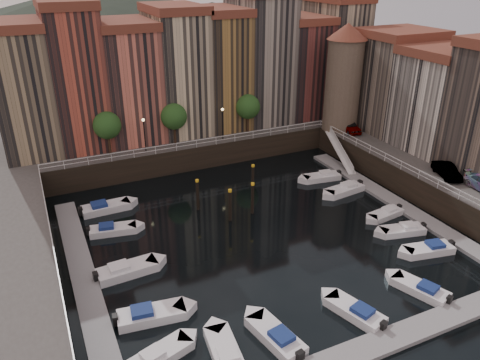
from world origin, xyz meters
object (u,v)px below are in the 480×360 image
gangway (340,150)px  boat_left_0 (159,356)px  boat_left_2 (126,270)px  corner_tower (344,76)px  car_a (349,127)px  car_b (447,172)px  boat_left_1 (150,315)px  mooring_pilings (234,195)px

gangway → boat_left_0: bearing=-144.0°
gangway → boat_left_2: bearing=-158.7°
corner_tower → car_a: bearing=-76.8°
corner_tower → car_b: bearing=-87.4°
gangway → boat_left_0: gangway is taller
boat_left_1 → mooring_pilings: bearing=53.2°
corner_tower → boat_left_2: corner_tower is taller
mooring_pilings → boat_left_2: 14.50m
gangway → car_a: 4.70m
gangway → mooring_pilings: gangway is taller
car_a → boat_left_0: bearing=-133.0°
boat_left_1 → boat_left_2: size_ratio=1.00×
gangway → boat_left_0: size_ratio=1.76×
boat_left_0 → car_a: (33.35, 24.67, 3.41)m
boat_left_2 → gangway: bearing=17.6°
gangway → boat_left_1: size_ratio=1.57×
boat_left_1 → car_a: bearing=39.6°
corner_tower → gangway: corner_tower is taller
mooring_pilings → car_b: size_ratio=1.72×
boat_left_1 → boat_left_0: bearing=-89.0°
corner_tower → gangway: 9.86m
gangway → car_a: car_a is taller
mooring_pilings → boat_left_1: 17.89m
corner_tower → boat_left_0: size_ratio=2.93×
boat_left_0 → car_a: bearing=18.7°
car_b → car_a: bearing=110.8°
mooring_pilings → boat_left_1: (-12.45, -12.78, -1.25)m
mooring_pilings → car_b: (20.86, -8.24, 2.05)m
corner_tower → boat_left_0: bearing=-141.3°
boat_left_0 → boat_left_1: size_ratio=0.89×
gangway → car_b: car_b is taller
boat_left_1 → car_b: car_b is taller
boat_left_1 → car_b: 33.79m
mooring_pilings → boat_left_0: size_ratio=1.54×
mooring_pilings → car_a: (20.44, 7.88, 2.12)m
car_b → gangway: bearing=124.9°
car_a → car_b: size_ratio=1.07×
gangway → mooring_pilings: bearing=-163.5°
boat_left_0 → car_b: size_ratio=1.12×
gangway → mooring_pilings: size_ratio=1.14×
boat_left_1 → corner_tower: bearing=42.0°
boat_left_1 → car_b: (33.32, 4.55, 3.29)m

